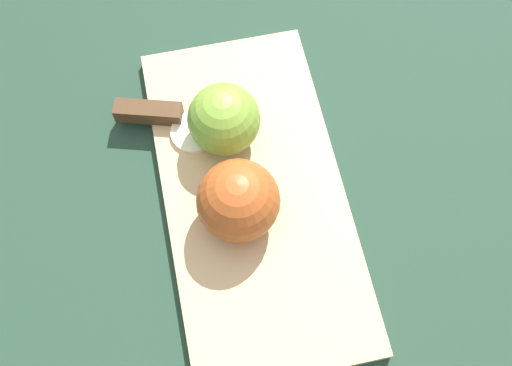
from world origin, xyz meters
The scene contains 6 objects.
ground_plane centered at (0.00, 0.00, 0.00)m, with size 4.00×4.00×0.00m, color #1E3828.
cutting_board centered at (0.00, 0.00, 0.01)m, with size 0.45×0.28×0.02m.
apple_half_left centered at (-0.03, 0.02, 0.06)m, with size 0.09×0.09×0.09m.
apple_half_right centered at (0.07, 0.03, 0.06)m, with size 0.08×0.08×0.08m.
knife centered at (0.10, 0.12, 0.03)m, with size 0.03×0.16×0.02m.
apple_slice centered at (0.07, 0.07, 0.02)m, with size 0.05×0.05×0.01m.
Camera 1 is at (-0.26, 0.00, 0.64)m, focal length 42.00 mm.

